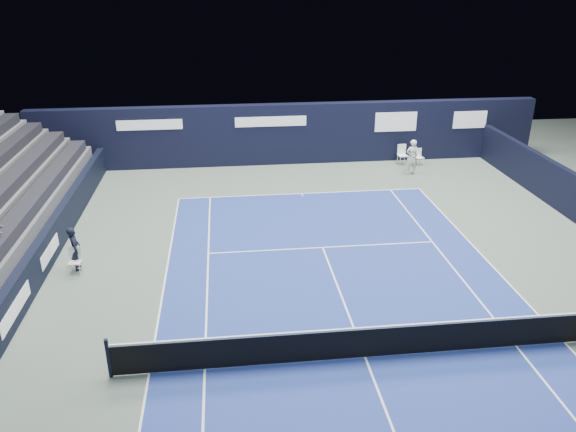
# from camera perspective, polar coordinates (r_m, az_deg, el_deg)

# --- Properties ---
(ground) EXTENTS (48.00, 48.00, 0.00)m
(ground) POSITION_cam_1_polar(r_m,az_deg,el_deg) (16.67, 6.17, -9.95)
(ground) COLOR #516055
(ground) RESTS_ON ground
(court_surface) EXTENTS (10.97, 23.77, 0.01)m
(court_surface) POSITION_cam_1_polar(r_m,az_deg,el_deg) (15.08, 7.84, -14.05)
(court_surface) COLOR navy
(court_surface) RESTS_ON ground
(folding_chair_back_a) EXTENTS (0.50, 0.48, 1.04)m
(folding_chair_back_a) POSITION_cam_1_polar(r_m,az_deg,el_deg) (29.88, 11.53, 6.29)
(folding_chair_back_a) COLOR white
(folding_chair_back_a) RESTS_ON ground
(folding_chair_back_b) EXTENTS (0.46, 0.45, 0.87)m
(folding_chair_back_b) POSITION_cam_1_polar(r_m,az_deg,el_deg) (29.97, 13.15, 6.00)
(folding_chair_back_b) COLOR white
(folding_chair_back_b) RESTS_ON ground
(line_judge_chair) EXTENTS (0.40, 0.39, 0.88)m
(line_judge_chair) POSITION_cam_1_polar(r_m,az_deg,el_deg) (19.81, -20.83, -4.07)
(line_judge_chair) COLOR white
(line_judge_chair) RESTS_ON ground
(line_judge) EXTENTS (0.49, 0.63, 1.52)m
(line_judge) POSITION_cam_1_polar(r_m,az_deg,el_deg) (19.91, -20.84, -3.10)
(line_judge) COLOR black
(line_judge) RESTS_ON ground
(court_markings) EXTENTS (11.03, 23.83, 0.00)m
(court_markings) POSITION_cam_1_polar(r_m,az_deg,el_deg) (15.08, 7.85, -14.04)
(court_markings) COLOR white
(court_markings) RESTS_ON court_surface
(tennis_net) EXTENTS (12.90, 0.10, 1.10)m
(tennis_net) POSITION_cam_1_polar(r_m,az_deg,el_deg) (14.78, 7.95, -12.50)
(tennis_net) COLOR black
(tennis_net) RESTS_ON ground
(back_sponsor_wall) EXTENTS (26.00, 0.63, 3.10)m
(back_sponsor_wall) POSITION_cam_1_polar(r_m,az_deg,el_deg) (29.24, 0.19, 8.36)
(back_sponsor_wall) COLOR black
(back_sponsor_wall) RESTS_ON ground
(side_barrier_left) EXTENTS (0.33, 22.00, 1.20)m
(side_barrier_left) POSITION_cam_1_polar(r_m,az_deg,el_deg) (20.43, -23.49, -3.37)
(side_barrier_left) COLOR black
(side_barrier_left) RESTS_ON ground
(tennis_player) EXTENTS (0.70, 0.87, 1.74)m
(tennis_player) POSITION_cam_1_polar(r_m,az_deg,el_deg) (28.36, 12.47, 5.89)
(tennis_player) COLOR silver
(tennis_player) RESTS_ON ground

